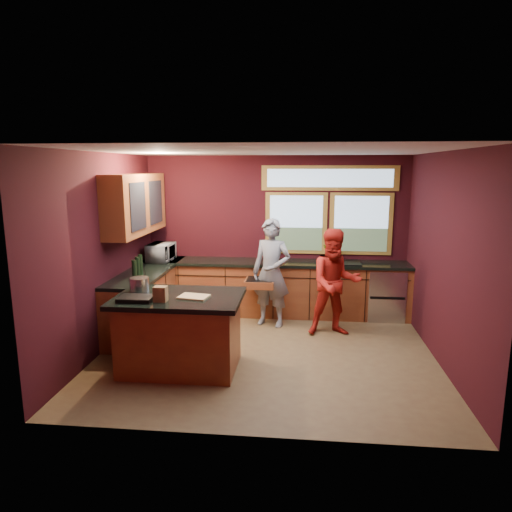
% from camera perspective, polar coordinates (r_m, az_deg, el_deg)
% --- Properties ---
extents(floor, '(4.50, 4.50, 0.00)m').
position_cam_1_polar(floor, '(6.40, 1.30, -11.95)').
color(floor, brown).
rests_on(floor, ground).
extents(room_shell, '(4.52, 4.02, 2.71)m').
position_cam_1_polar(room_shell, '(6.32, -3.81, 4.66)').
color(room_shell, black).
rests_on(room_shell, ground).
extents(back_counter, '(4.50, 0.64, 0.93)m').
position_cam_1_polar(back_counter, '(7.84, 3.76, -4.03)').
color(back_counter, maroon).
rests_on(back_counter, floor).
extents(left_counter, '(0.64, 2.30, 0.93)m').
position_cam_1_polar(left_counter, '(7.42, -13.38, -5.16)').
color(left_counter, maroon).
rests_on(left_counter, floor).
extents(island, '(1.55, 1.05, 0.95)m').
position_cam_1_polar(island, '(5.84, -9.47, -9.33)').
color(island, maroon).
rests_on(island, floor).
extents(person_grey, '(0.72, 0.58, 1.72)m').
position_cam_1_polar(person_grey, '(7.21, 1.94, -2.11)').
color(person_grey, slate).
rests_on(person_grey, floor).
extents(person_red, '(0.87, 0.72, 1.61)m').
position_cam_1_polar(person_red, '(6.91, 9.86, -3.31)').
color(person_red, '#A21A12').
rests_on(person_red, floor).
extents(microwave, '(0.39, 0.56, 0.30)m').
position_cam_1_polar(microwave, '(7.90, -11.78, 0.45)').
color(microwave, '#999999').
rests_on(microwave, left_counter).
extents(potted_plant, '(0.35, 0.31, 0.39)m').
position_cam_1_polar(potted_plant, '(7.76, 9.65, 0.69)').
color(potted_plant, '#999999').
rests_on(potted_plant, back_counter).
extents(paper_towel, '(0.12, 0.12, 0.28)m').
position_cam_1_polar(paper_towel, '(7.72, 9.45, 0.22)').
color(paper_towel, white).
rests_on(paper_towel, back_counter).
extents(cutting_board, '(0.39, 0.31, 0.02)m').
position_cam_1_polar(cutting_board, '(5.60, -7.78, -5.05)').
color(cutting_board, tan).
rests_on(cutting_board, island).
extents(stock_pot, '(0.24, 0.24, 0.18)m').
position_cam_1_polar(stock_pot, '(5.98, -14.36, -3.47)').
color(stock_pot, silver).
rests_on(stock_pot, island).
extents(paper_bag, '(0.15, 0.12, 0.18)m').
position_cam_1_polar(paper_bag, '(5.49, -11.85, -4.66)').
color(paper_bag, brown).
rests_on(paper_bag, island).
extents(black_tray, '(0.41, 0.29, 0.05)m').
position_cam_1_polar(black_tray, '(5.60, -14.77, -5.16)').
color(black_tray, black).
rests_on(black_tray, island).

